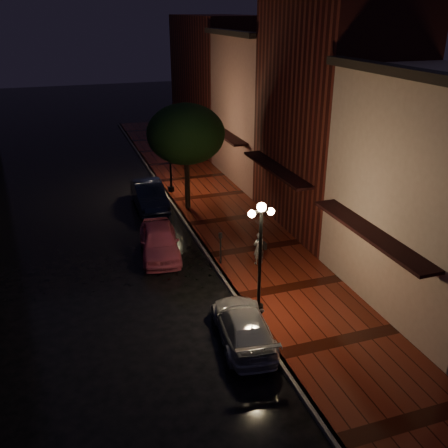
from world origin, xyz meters
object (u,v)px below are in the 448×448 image
object	(u,v)px
streetlamp_far	(170,152)
woman_with_umbrella	(259,235)
pink_car	(159,241)
parking_meter	(221,245)
street_tree	(186,136)
streetlamp_near	(260,252)
navy_car	(149,195)
silver_car	(243,325)

from	to	relation	value
streetlamp_far	woman_with_umbrella	xyz separation A→B (m)	(1.46, -10.45, -1.09)
pink_car	parking_meter	xyz separation A→B (m)	(2.31, -1.90, 0.31)
streetlamp_far	parking_meter	size ratio (longest dim) A/B	2.97
streetlamp_far	street_tree	bearing A→B (deg)	-85.09
woman_with_umbrella	streetlamp_near	bearing A→B (deg)	57.05
streetlamp_far	navy_car	distance (m)	3.16
navy_car	woman_with_umbrella	world-z (taller)	woman_with_umbrella
woman_with_umbrella	silver_car	bearing A→B (deg)	51.65
silver_car	parking_meter	world-z (taller)	parking_meter
streetlamp_near	pink_car	distance (m)	6.73
street_tree	parking_meter	xyz separation A→B (m)	(-0.36, -6.89, -3.21)
streetlamp_near	silver_car	distance (m)	2.58
streetlamp_near	pink_car	world-z (taller)	streetlamp_near
streetlamp_far	woman_with_umbrella	bearing A→B (deg)	-82.03
streetlamp_far	street_tree	distance (m)	3.44
streetlamp_near	woman_with_umbrella	distance (m)	3.99
streetlamp_far	navy_car	bearing A→B (deg)	-132.30
pink_car	parking_meter	bearing A→B (deg)	-32.27
parking_meter	woman_with_umbrella	bearing A→B (deg)	-15.63
pink_car	streetlamp_far	bearing A→B (deg)	80.36
streetlamp_near	silver_car	bearing A→B (deg)	-130.65
street_tree	navy_car	world-z (taller)	street_tree
streetlamp_near	silver_car	size ratio (longest dim) A/B	1.04
street_tree	silver_car	bearing A→B (deg)	-96.15
silver_car	woman_with_umbrella	size ratio (longest dim) A/B	2.00
pink_car	woman_with_umbrella	size ratio (longest dim) A/B	2.05
silver_car	pink_car	bearing A→B (deg)	-72.01
pink_car	woman_with_umbrella	world-z (taller)	woman_with_umbrella
navy_car	parking_meter	size ratio (longest dim) A/B	3.10
pink_car	silver_car	xyz separation A→B (m)	(1.35, -7.23, -0.12)
streetlamp_near	street_tree	world-z (taller)	street_tree
navy_car	parking_meter	bearing A→B (deg)	-78.07
street_tree	silver_car	distance (m)	12.83
parking_meter	street_tree	bearing A→B (deg)	90.76
streetlamp_near	street_tree	bearing A→B (deg)	88.65
street_tree	parking_meter	bearing A→B (deg)	-93.01
silver_car	parking_meter	size ratio (longest dim) A/B	2.84
street_tree	navy_car	bearing A→B (deg)	150.46
street_tree	navy_car	distance (m)	4.18
streetlamp_near	parking_meter	xyz separation A→B (m)	(-0.10, 4.10, -1.57)
streetlamp_near	woman_with_umbrella	bearing A→B (deg)	67.61
street_tree	parking_meter	world-z (taller)	street_tree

